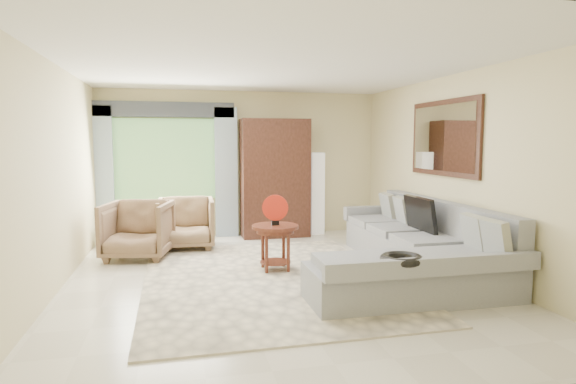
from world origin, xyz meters
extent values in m
plane|color=silver|center=(0.00, 0.00, 0.00)|extent=(6.00, 6.00, 0.00)
cube|color=beige|center=(-0.07, 0.03, 0.01)|extent=(3.04, 4.03, 0.02)
cube|color=#919398|center=(2.00, 0.50, 0.20)|extent=(0.90, 2.40, 0.40)
cube|color=#919398|center=(1.30, -1.10, 0.20)|extent=(2.30, 0.80, 0.40)
cube|color=#919398|center=(2.35, 0.10, 0.65)|extent=(0.20, 3.20, 0.50)
cube|color=#919398|center=(2.00, 1.78, 0.51)|extent=(0.90, 0.16, 0.22)
cube|color=#919398|center=(1.30, -1.55, 0.49)|extent=(2.30, 0.10, 0.18)
cube|color=black|center=(2.05, 0.18, 0.72)|extent=(0.14, 0.74, 0.48)
torus|color=black|center=(1.00, -1.41, 0.55)|extent=(0.43, 0.43, 0.09)
cylinder|color=#451B12|center=(0.09, 0.39, 0.59)|extent=(0.61, 0.61, 0.04)
cylinder|color=#451B12|center=(0.09, 0.39, 0.28)|extent=(0.40, 0.40, 0.55)
cylinder|color=red|center=(0.09, 0.39, 0.84)|extent=(0.33, 0.13, 0.34)
imported|color=brown|center=(-1.73, 1.52, 0.42)|extent=(1.07, 1.09, 0.84)
imported|color=olive|center=(-1.03, 2.04, 0.41)|extent=(0.90, 0.92, 0.81)
imported|color=#999999|center=(-2.26, 2.47, 0.25)|extent=(0.56, 0.53, 0.50)
cube|color=black|center=(0.55, 2.72, 1.05)|extent=(1.20, 0.55, 2.10)
cube|color=silver|center=(1.35, 2.78, 0.75)|extent=(0.24, 0.24, 1.50)
cube|color=#669E59|center=(-1.35, 2.97, 1.40)|extent=(1.80, 0.04, 1.40)
cube|color=#9EB7CC|center=(-2.40, 2.88, 1.15)|extent=(0.40, 0.08, 2.30)
cube|color=#9EB7CC|center=(-0.30, 2.88, 1.15)|extent=(0.40, 0.08, 2.30)
cube|color=#1E232D|center=(-1.35, 2.90, 2.25)|extent=(2.40, 0.12, 0.26)
cube|color=black|center=(2.47, 0.35, 1.75)|extent=(0.04, 1.70, 1.05)
cube|color=white|center=(2.45, 0.35, 1.75)|extent=(0.02, 1.54, 0.90)
camera|label=1|loc=(-1.14, -5.70, 1.70)|focal=30.00mm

